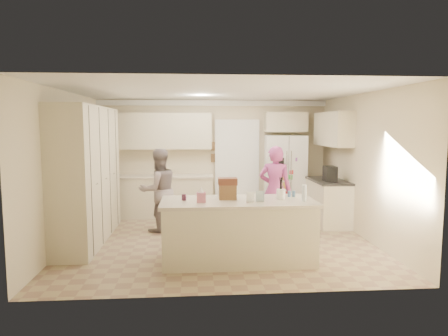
{
  "coord_description": "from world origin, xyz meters",
  "views": [
    {
      "loc": [
        -0.46,
        -6.88,
        2.03
      ],
      "look_at": [
        0.1,
        0.35,
        1.25
      ],
      "focal_mm": 32.0,
      "sensor_mm": 36.0,
      "label": 1
    }
  ],
  "objects": [
    {
      "name": "dollhouse_roof",
      "position": [
        0.05,
        -1.0,
        1.2
      ],
      "size": [
        0.28,
        0.2,
        0.1
      ],
      "primitive_type": "cube",
      "color": "#592D1E",
      "rests_on": "dollhouse_body"
    },
    {
      "name": "over_fridge_cab",
      "position": [
        1.65,
        2.12,
        2.1
      ],
      "size": [
        0.95,
        0.35,
        0.45
      ],
      "primitive_type": "cube",
      "color": "beige",
      "rests_on": "wall_back"
    },
    {
      "name": "fridge_handle_l",
      "position": [
        1.56,
        1.61,
        1.05
      ],
      "size": [
        0.02,
        0.02,
        0.85
      ],
      "primitive_type": "cylinder",
      "color": "silver",
      "rests_on": "refrigerator"
    },
    {
      "name": "doorway_opening",
      "position": [
        0.55,
        2.28,
        1.05
      ],
      "size": [
        0.9,
        0.06,
        2.1
      ],
      "primitive_type": "cube",
      "color": "black",
      "rests_on": "floor"
    },
    {
      "name": "fridge_seam",
      "position": [
        1.61,
        1.63,
        0.9
      ],
      "size": [
        0.02,
        0.02,
        1.78
      ],
      "primitive_type": "cube",
      "color": "gray",
      "rests_on": "refrigerator"
    },
    {
      "name": "greeting_card_b",
      "position": [
        0.5,
        -1.25,
        1.01
      ],
      "size": [
        0.12,
        0.05,
        0.16
      ],
      "primitive_type": "cube",
      "rotation": [
        0.15,
        0.0,
        -0.1
      ],
      "color": "silver",
      "rests_on": "island_top"
    },
    {
      "name": "right_countertop",
      "position": [
        2.29,
        1.0,
        0.9
      ],
      "size": [
        0.63,
        1.24,
        0.04
      ],
      "primitive_type": "cube",
      "color": "#2D2B28",
      "rests_on": "right_base_cab"
    },
    {
      "name": "teen_girl",
      "position": [
        1.06,
        0.39,
        0.83
      ],
      "size": [
        0.7,
        0.58,
        1.65
      ],
      "primitive_type": "imported",
      "rotation": [
        0.0,
        0.0,
        2.8
      ],
      "color": "#A84793",
      "rests_on": "floor"
    },
    {
      "name": "doorway_casing",
      "position": [
        0.55,
        2.24,
        1.05
      ],
      "size": [
        1.02,
        0.03,
        2.22
      ],
      "primitive_type": "cube",
      "color": "white",
      "rests_on": "floor"
    },
    {
      "name": "tissue_plume",
      "position": [
        -0.35,
        -1.2,
        1.1
      ],
      "size": [
        0.08,
        0.08,
        0.08
      ],
      "primitive_type": "cone",
      "color": "white",
      "rests_on": "tissue_box"
    },
    {
      "name": "water_bottle",
      "position": [
        1.15,
        -1.25,
        1.04
      ],
      "size": [
        0.07,
        0.07,
        0.24
      ],
      "primitive_type": "cylinder",
      "color": "silver",
      "rests_on": "island_top"
    },
    {
      "name": "fridge_magnets",
      "position": [
        1.61,
        1.62,
        0.9
      ],
      "size": [
        0.76,
        0.02,
        1.44
      ],
      "primitive_type": null,
      "color": "tan",
      "rests_on": "refrigerator"
    },
    {
      "name": "fridge_dispenser",
      "position": [
        1.39,
        1.62,
        1.15
      ],
      "size": [
        0.22,
        0.03,
        0.35
      ],
      "primitive_type": "cube",
      "color": "black",
      "rests_on": "refrigerator"
    },
    {
      "name": "wall_right",
      "position": [
        2.61,
        0.0,
        1.3
      ],
      "size": [
        0.02,
        4.6,
        2.6
      ],
      "primitive_type": "cube",
      "color": "beige",
      "rests_on": "ground"
    },
    {
      "name": "floor",
      "position": [
        0.0,
        0.0,
        -0.01
      ],
      "size": [
        5.2,
        4.6,
        0.02
      ],
      "primitive_type": "cube",
      "color": "#96845F",
      "rests_on": "ground"
    },
    {
      "name": "back_base_cab",
      "position": [
        -1.15,
        2.0,
        0.44
      ],
      "size": [
        2.2,
        0.6,
        0.88
      ],
      "primitive_type": "cube",
      "color": "beige",
      "rests_on": "floor"
    },
    {
      "name": "pantry_bank",
      "position": [
        -2.3,
        0.2,
        1.18
      ],
      "size": [
        0.6,
        2.6,
        2.35
      ],
      "primitive_type": "cube",
      "color": "beige",
      "rests_on": "floor"
    },
    {
      "name": "wall_front",
      "position": [
        0.0,
        -2.31,
        1.3
      ],
      "size": [
        5.2,
        0.02,
        2.6
      ],
      "primitive_type": "cube",
      "color": "beige",
      "rests_on": "ground"
    },
    {
      "name": "right_base_cab",
      "position": [
        2.3,
        1.0,
        0.44
      ],
      "size": [
        0.6,
        1.2,
        0.88
      ],
      "primitive_type": "cube",
      "color": "beige",
      "rests_on": "floor"
    },
    {
      "name": "island_top",
      "position": [
        0.2,
        -1.1,
        0.9
      ],
      "size": [
        2.28,
        0.96,
        0.05
      ],
      "primitive_type": "cube",
      "color": "beige",
      "rests_on": "island_base"
    },
    {
      "name": "wall_frame_upper",
      "position": [
        0.02,
        2.27,
        1.55
      ],
      "size": [
        0.15,
        0.02,
        0.2
      ],
      "primitive_type": "cube",
      "color": "brown",
      "rests_on": "wall_back"
    },
    {
      "name": "back_countertop",
      "position": [
        -1.15,
        1.99,
        0.9
      ],
      "size": [
        2.24,
        0.63,
        0.04
      ],
      "primitive_type": "cube",
      "color": "beige",
      "rests_on": "back_base_cab"
    },
    {
      "name": "crown_back",
      "position": [
        0.0,
        2.26,
        2.53
      ],
      "size": [
        5.2,
        0.08,
        0.12
      ],
      "primitive_type": "cube",
      "color": "white",
      "rests_on": "wall_back"
    },
    {
      "name": "ceiling",
      "position": [
        0.0,
        0.0,
        2.61
      ],
      "size": [
        5.2,
        4.6,
        0.02
      ],
      "primitive_type": "cube",
      "color": "white",
      "rests_on": "wall_back"
    },
    {
      "name": "right_upper_cab",
      "position": [
        2.43,
        1.2,
        1.95
      ],
      "size": [
        0.35,
        1.5,
        0.7
      ],
      "primitive_type": "cube",
      "color": "beige",
      "rests_on": "wall_right"
    },
    {
      "name": "tissue_box",
      "position": [
        -0.35,
        -1.2,
        1.0
      ],
      "size": [
        0.13,
        0.13,
        0.14
      ],
      "primitive_type": "cube",
      "color": "#C46783",
      "rests_on": "island_top"
    },
    {
      "name": "refrigerator",
      "position": [
        1.61,
        1.98,
        0.9
      ],
      "size": [
        0.96,
        0.78,
        1.8
      ],
      "primitive_type": "cube",
      "rotation": [
        0.0,
        0.0,
        -0.09
      ],
      "color": "white",
      "rests_on": "floor"
    },
    {
      "name": "wall_back",
      "position": [
        0.0,
        2.31,
        1.3
      ],
      "size": [
        5.2,
        0.02,
        2.6
      ],
      "primitive_type": "cube",
      "color": "beige",
      "rests_on": "ground"
    },
    {
      "name": "coffee_maker",
      "position": [
        2.25,
        0.8,
        1.07
      ],
      "size": [
        0.22,
        0.28,
        0.3
      ],
      "primitive_type": "cube",
      "color": "black",
      "rests_on": "right_countertop"
    },
    {
      "name": "back_upper_cab",
      "position": [
        -1.15,
        2.12,
        1.9
      ],
      "size": [
        2.2,
        0.35,
        0.8
      ],
      "primitive_type": "cube",
      "color": "beige",
      "rests_on": "wall_back"
    },
    {
      "name": "island_base",
      "position": [
        0.2,
        -1.1,
        0.44
      ],
      "size": [
        2.2,
        0.9,
        0.88
      ],
      "primitive_type": "cube",
      "color": "beige",
      "rests_on": "floor"
    },
    {
      "name": "shaker_pepper",
      "position": [
        1.09,
        -0.88,
        0.97
      ],
      "size": [
        0.05,
        0.05,
        0.09
      ],
      "primitive_type": "cylinder",
      "color": "#426A94",
      "rests_on": "island_top"
    },
    {
      "name": "jam_jar",
      "position": [
        -0.6,
        -1.05,
        0.97
      ],
      "size": [
        0.07,
        0.07,
        0.09
      ],
      "primitive_type": "cylinder",
      "color": "#59263F",
      "rests_on": "island_top"
    },
    {
      "name": "wall_left",
      "position": [
        -2.61,
        0.0,
        1.3
      ],
      "size": [
        0.02,
        4.6,
        2.6
      ],
      "primitive_type": "cube",
      "color": "beige",
      "rests_on": "ground"
    },
    {
      "name": "greeting_card_a",
      "position": [
        0.35,
        -1.3,
        1.01
      ],
      "size": [
        0.12,
        0.06,
        0.16
      ],
      "primitive_type": "cube",
      "rotation": [
        0.15,
        0.0,
        0.2
      ],
      "color": "white",
      "rests_on": "island_top"
    },
    {
      "name": "teen_boy",
      "position": [
        -1.12,
        0.73,
        0.79
      ],
      "size": [
        0.96,
        0.89,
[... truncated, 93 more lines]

